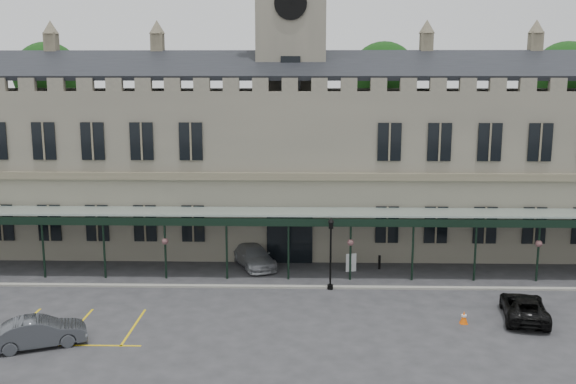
{
  "coord_description": "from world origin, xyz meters",
  "views": [
    {
      "loc": [
        0.94,
        -32.8,
        13.17
      ],
      "look_at": [
        0.0,
        6.0,
        6.0
      ],
      "focal_mm": 40.0,
      "sensor_mm": 36.0,
      "label": 1
    }
  ],
  "objects_px": {
    "lamp_post_mid": "(331,247)",
    "car_taxi": "(254,256)",
    "clock_tower": "(291,75)",
    "car_van": "(524,307)",
    "sign_board": "(351,263)",
    "station_building": "(291,163)",
    "traffic_cone": "(464,318)",
    "car_left_b": "(39,332)"
  },
  "relations": [
    {
      "from": "station_building",
      "to": "clock_tower",
      "type": "xyz_separation_m",
      "value": [
        0.0,
        0.09,
        6.64
      ]
    },
    {
      "from": "sign_board",
      "to": "clock_tower",
      "type": "bearing_deg",
      "value": 105.43
    },
    {
      "from": "car_taxi",
      "to": "car_van",
      "type": "height_order",
      "value": "car_taxi"
    },
    {
      "from": "clock_tower",
      "to": "traffic_cone",
      "type": "distance_m",
      "value": 22.67
    },
    {
      "from": "station_building",
      "to": "car_van",
      "type": "bearing_deg",
      "value": -49.57
    },
    {
      "from": "clock_tower",
      "to": "car_taxi",
      "type": "height_order",
      "value": "clock_tower"
    },
    {
      "from": "car_left_b",
      "to": "station_building",
      "type": "bearing_deg",
      "value": -54.81
    },
    {
      "from": "clock_tower",
      "to": "traffic_cone",
      "type": "bearing_deg",
      "value": -59.3
    },
    {
      "from": "sign_board",
      "to": "car_taxi",
      "type": "distance_m",
      "value": 6.75
    },
    {
      "from": "traffic_cone",
      "to": "car_left_b",
      "type": "height_order",
      "value": "car_left_b"
    },
    {
      "from": "clock_tower",
      "to": "lamp_post_mid",
      "type": "distance_m",
      "value": 15.16
    },
    {
      "from": "car_taxi",
      "to": "station_building",
      "type": "bearing_deg",
      "value": 44.15
    },
    {
      "from": "traffic_cone",
      "to": "sign_board",
      "type": "height_order",
      "value": "sign_board"
    },
    {
      "from": "station_building",
      "to": "car_left_b",
      "type": "relative_size",
      "value": 13.53
    },
    {
      "from": "car_left_b",
      "to": "sign_board",
      "type": "bearing_deg",
      "value": -75.5
    },
    {
      "from": "car_taxi",
      "to": "clock_tower",
      "type": "bearing_deg",
      "value": 44.45
    },
    {
      "from": "clock_tower",
      "to": "traffic_cone",
      "type": "relative_size",
      "value": 35.95
    },
    {
      "from": "car_van",
      "to": "sign_board",
      "type": "bearing_deg",
      "value": -32.42
    },
    {
      "from": "lamp_post_mid",
      "to": "traffic_cone",
      "type": "distance_m",
      "value": 9.09
    },
    {
      "from": "clock_tower",
      "to": "car_van",
      "type": "distance_m",
      "value": 23.65
    },
    {
      "from": "lamp_post_mid",
      "to": "car_left_b",
      "type": "relative_size",
      "value": 1.03
    },
    {
      "from": "lamp_post_mid",
      "to": "car_van",
      "type": "relative_size",
      "value": 0.95
    },
    {
      "from": "lamp_post_mid",
      "to": "car_taxi",
      "type": "xyz_separation_m",
      "value": [
        -5.12,
        4.72,
        -1.98
      ]
    },
    {
      "from": "clock_tower",
      "to": "sign_board",
      "type": "distance_m",
      "value": 14.95
    },
    {
      "from": "lamp_post_mid",
      "to": "car_van",
      "type": "bearing_deg",
      "value": -24.07
    },
    {
      "from": "lamp_post_mid",
      "to": "car_van",
      "type": "distance_m",
      "value": 11.53
    },
    {
      "from": "clock_tower",
      "to": "car_taxi",
      "type": "relative_size",
      "value": 4.95
    },
    {
      "from": "station_building",
      "to": "clock_tower",
      "type": "height_order",
      "value": "clock_tower"
    },
    {
      "from": "station_building",
      "to": "lamp_post_mid",
      "type": "distance_m",
      "value": 11.58
    },
    {
      "from": "traffic_cone",
      "to": "car_left_b",
      "type": "relative_size",
      "value": 0.16
    },
    {
      "from": "sign_board",
      "to": "traffic_cone",
      "type": "bearing_deg",
      "value": -74.68
    },
    {
      "from": "traffic_cone",
      "to": "car_taxi",
      "type": "xyz_separation_m",
      "value": [
        -12.05,
        10.11,
        0.39
      ]
    },
    {
      "from": "clock_tower",
      "to": "sign_board",
      "type": "height_order",
      "value": "clock_tower"
    },
    {
      "from": "lamp_post_mid",
      "to": "station_building",
      "type": "bearing_deg",
      "value": 103.95
    },
    {
      "from": "lamp_post_mid",
      "to": "car_taxi",
      "type": "relative_size",
      "value": 0.91
    },
    {
      "from": "car_left_b",
      "to": "car_taxi",
      "type": "distance_m",
      "value": 16.52
    },
    {
      "from": "clock_tower",
      "to": "car_left_b",
      "type": "xyz_separation_m",
      "value": [
        -11.95,
        -19.53,
        -12.38
      ]
    },
    {
      "from": "clock_tower",
      "to": "traffic_cone",
      "type": "height_order",
      "value": "clock_tower"
    },
    {
      "from": "station_building",
      "to": "car_taxi",
      "type": "relative_size",
      "value": 11.98
    },
    {
      "from": "car_taxi",
      "to": "traffic_cone",
      "type": "bearing_deg",
      "value": -63.09
    },
    {
      "from": "car_taxi",
      "to": "sign_board",
      "type": "bearing_deg",
      "value": -31.98
    },
    {
      "from": "traffic_cone",
      "to": "car_van",
      "type": "height_order",
      "value": "car_van"
    }
  ]
}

